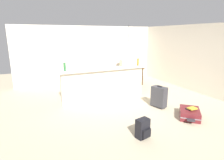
{
  "coord_description": "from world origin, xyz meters",
  "views": [
    {
      "loc": [
        -2.68,
        -5.03,
        2.14
      ],
      "look_at": [
        -0.28,
        0.2,
        0.71
      ],
      "focal_mm": 29.67,
      "sensor_mm": 36.0,
      "label": 1
    }
  ],
  "objects_px": {
    "suitcase_upright_charcoal": "(159,97)",
    "bottle_amber": "(138,62)",
    "bottle_clear": "(104,64)",
    "suitcase_flat_maroon": "(190,113)",
    "dining_chair_far_side": "(123,71)",
    "grocery_bag": "(124,63)",
    "dining_table": "(129,70)",
    "bottle_green": "(65,67)",
    "book_stack": "(191,109)",
    "dining_chair_near_partition": "(134,75)",
    "pendant_lamp": "(128,43)",
    "backpack_black": "(143,129)"
  },
  "relations": [
    {
      "from": "grocery_bag",
      "to": "backpack_black",
      "type": "distance_m",
      "value": 2.87
    },
    {
      "from": "dining_table",
      "to": "suitcase_flat_maroon",
      "type": "relative_size",
      "value": 1.31
    },
    {
      "from": "grocery_bag",
      "to": "suitcase_flat_maroon",
      "type": "bearing_deg",
      "value": -70.88
    },
    {
      "from": "bottle_green",
      "to": "grocery_bag",
      "type": "xyz_separation_m",
      "value": [
        1.99,
        -0.03,
        -0.01
      ]
    },
    {
      "from": "grocery_bag",
      "to": "book_stack",
      "type": "height_order",
      "value": "grocery_bag"
    },
    {
      "from": "suitcase_flat_maroon",
      "to": "backpack_black",
      "type": "distance_m",
      "value": 1.71
    },
    {
      "from": "bottle_amber",
      "to": "dining_chair_far_side",
      "type": "bearing_deg",
      "value": 75.98
    },
    {
      "from": "dining_table",
      "to": "bottle_amber",
      "type": "bearing_deg",
      "value": -108.06
    },
    {
      "from": "bottle_clear",
      "to": "bottle_green",
      "type": "bearing_deg",
      "value": -179.37
    },
    {
      "from": "pendant_lamp",
      "to": "bottle_green",
      "type": "bearing_deg",
      "value": -155.91
    },
    {
      "from": "bottle_clear",
      "to": "suitcase_upright_charcoal",
      "type": "bearing_deg",
      "value": -47.58
    },
    {
      "from": "pendant_lamp",
      "to": "bottle_clear",
      "type": "bearing_deg",
      "value": -142.07
    },
    {
      "from": "grocery_bag",
      "to": "dining_chair_near_partition",
      "type": "distance_m",
      "value": 1.42
    },
    {
      "from": "bottle_green",
      "to": "book_stack",
      "type": "distance_m",
      "value": 3.72
    },
    {
      "from": "bottle_green",
      "to": "suitcase_flat_maroon",
      "type": "bearing_deg",
      "value": -39.27
    },
    {
      "from": "bottle_clear",
      "to": "bottle_amber",
      "type": "xyz_separation_m",
      "value": [
        1.24,
        -0.11,
        0.01
      ]
    },
    {
      "from": "grocery_bag",
      "to": "book_stack",
      "type": "xyz_separation_m",
      "value": [
        0.8,
        -2.25,
        -0.93
      ]
    },
    {
      "from": "dining_chair_near_partition",
      "to": "pendant_lamp",
      "type": "relative_size",
      "value": 1.11
    },
    {
      "from": "pendant_lamp",
      "to": "book_stack",
      "type": "height_order",
      "value": "pendant_lamp"
    },
    {
      "from": "dining_table",
      "to": "pendant_lamp",
      "type": "height_order",
      "value": "pendant_lamp"
    },
    {
      "from": "dining_chair_near_partition",
      "to": "suitcase_flat_maroon",
      "type": "height_order",
      "value": "dining_chair_near_partition"
    },
    {
      "from": "bottle_green",
      "to": "bottle_amber",
      "type": "height_order",
      "value": "bottle_amber"
    },
    {
      "from": "grocery_bag",
      "to": "suitcase_upright_charcoal",
      "type": "xyz_separation_m",
      "value": [
        0.49,
        -1.3,
        -0.86
      ]
    },
    {
      "from": "bottle_clear",
      "to": "suitcase_flat_maroon",
      "type": "height_order",
      "value": "bottle_clear"
    },
    {
      "from": "bottle_clear",
      "to": "pendant_lamp",
      "type": "distance_m",
      "value": 2.16
    },
    {
      "from": "suitcase_upright_charcoal",
      "to": "bottle_green",
      "type": "bearing_deg",
      "value": 151.76
    },
    {
      "from": "dining_table",
      "to": "dining_chair_near_partition",
      "type": "xyz_separation_m",
      "value": [
        -0.05,
        -0.5,
        -0.13
      ]
    },
    {
      "from": "bottle_clear",
      "to": "dining_chair_far_side",
      "type": "xyz_separation_m",
      "value": [
        1.73,
        1.85,
        -0.68
      ]
    },
    {
      "from": "dining_chair_far_side",
      "to": "bottle_clear",
      "type": "bearing_deg",
      "value": -133.11
    },
    {
      "from": "bottle_green",
      "to": "suitcase_flat_maroon",
      "type": "height_order",
      "value": "bottle_green"
    },
    {
      "from": "bottle_clear",
      "to": "suitcase_flat_maroon",
      "type": "xyz_separation_m",
      "value": [
        1.51,
        -2.27,
        -1.08
      ]
    },
    {
      "from": "suitcase_flat_maroon",
      "to": "bottle_amber",
      "type": "bearing_deg",
      "value": 97.12
    },
    {
      "from": "bottle_clear",
      "to": "grocery_bag",
      "type": "relative_size",
      "value": 0.88
    },
    {
      "from": "bottle_clear",
      "to": "dining_chair_far_side",
      "type": "distance_m",
      "value": 2.62
    },
    {
      "from": "pendant_lamp",
      "to": "suitcase_flat_maroon",
      "type": "bearing_deg",
      "value": -92.05
    },
    {
      "from": "suitcase_upright_charcoal",
      "to": "dining_chair_near_partition",
      "type": "bearing_deg",
      "value": 78.97
    },
    {
      "from": "dining_chair_far_side",
      "to": "backpack_black",
      "type": "relative_size",
      "value": 2.21
    },
    {
      "from": "dining_chair_far_side",
      "to": "book_stack",
      "type": "height_order",
      "value": "dining_chair_far_side"
    },
    {
      "from": "suitcase_upright_charcoal",
      "to": "bottle_amber",
      "type": "bearing_deg",
      "value": 89.4
    },
    {
      "from": "backpack_black",
      "to": "book_stack",
      "type": "distance_m",
      "value": 1.73
    },
    {
      "from": "grocery_bag",
      "to": "suitcase_upright_charcoal",
      "type": "bearing_deg",
      "value": -69.4
    },
    {
      "from": "dining_chair_near_partition",
      "to": "bottle_clear",
      "type": "bearing_deg",
      "value": -153.63
    },
    {
      "from": "bottle_amber",
      "to": "dining_chair_near_partition",
      "type": "xyz_separation_m",
      "value": [
        0.41,
        0.93,
        -0.69
      ]
    },
    {
      "from": "grocery_bag",
      "to": "dining_chair_far_side",
      "type": "distance_m",
      "value": 2.24
    },
    {
      "from": "pendant_lamp",
      "to": "backpack_black",
      "type": "bearing_deg",
      "value": -115.07
    },
    {
      "from": "suitcase_upright_charcoal",
      "to": "dining_table",
      "type": "bearing_deg",
      "value": 79.85
    },
    {
      "from": "bottle_amber",
      "to": "book_stack",
      "type": "height_order",
      "value": "bottle_amber"
    },
    {
      "from": "dining_chair_near_partition",
      "to": "grocery_bag",
      "type": "bearing_deg",
      "value": -136.56
    },
    {
      "from": "backpack_black",
      "to": "book_stack",
      "type": "bearing_deg",
      "value": 9.68
    },
    {
      "from": "suitcase_upright_charcoal",
      "to": "dining_chair_far_side",
      "type": "bearing_deg",
      "value": 81.08
    }
  ]
}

